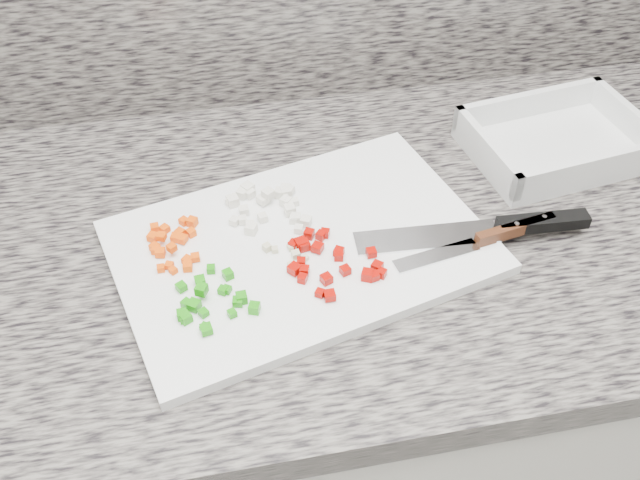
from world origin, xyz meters
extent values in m
cube|color=silver|center=(0.00, 1.44, 0.43)|extent=(3.92, 0.62, 0.86)
cube|color=#67625B|center=(0.00, 1.44, 0.88)|extent=(3.96, 0.64, 0.04)
cube|color=white|center=(-0.03, 1.40, 0.91)|extent=(0.50, 0.40, 0.01)
cube|color=#F04B05|center=(-0.20, 1.38, 0.92)|extent=(0.01, 0.01, 0.01)
cube|color=#F04B05|center=(-0.15, 1.45, 0.92)|extent=(0.02, 0.02, 0.01)
cube|color=#F04B05|center=(-0.20, 1.44, 0.92)|extent=(0.02, 0.02, 0.01)
cube|color=#F04B05|center=(-0.20, 1.45, 0.92)|extent=(0.01, 0.01, 0.01)
cube|color=#F04B05|center=(-0.17, 1.43, 0.92)|extent=(0.02, 0.02, 0.01)
cube|color=#F04B05|center=(-0.20, 1.41, 0.92)|extent=(0.01, 0.01, 0.01)
cube|color=#F04B05|center=(-0.18, 1.43, 0.92)|extent=(0.01, 0.01, 0.01)
cube|color=#F04B05|center=(-0.16, 1.46, 0.92)|extent=(0.01, 0.01, 0.01)
cube|color=#F04B05|center=(-0.18, 1.41, 0.93)|extent=(0.01, 0.01, 0.01)
cube|color=#F04B05|center=(-0.18, 1.38, 0.92)|extent=(0.01, 0.01, 0.01)
cube|color=#F04B05|center=(-0.19, 1.45, 0.92)|extent=(0.01, 0.01, 0.01)
cube|color=#F04B05|center=(-0.15, 1.39, 0.92)|extent=(0.01, 0.01, 0.01)
cube|color=#F04B05|center=(-0.19, 1.43, 0.93)|extent=(0.01, 0.01, 0.01)
cube|color=#F04B05|center=(-0.16, 1.44, 0.92)|extent=(0.01, 0.01, 0.01)
cube|color=#F04B05|center=(-0.16, 1.38, 0.92)|extent=(0.01, 0.01, 0.01)
cube|color=#F04B05|center=(-0.16, 1.39, 0.92)|extent=(0.02, 0.02, 0.01)
cube|color=#F04B05|center=(-0.19, 1.41, 0.92)|extent=(0.01, 0.01, 0.01)
cube|color=#F04B05|center=(-0.17, 1.44, 0.92)|extent=(0.01, 0.01, 0.01)
cube|color=#F04B05|center=(-0.19, 1.38, 0.92)|extent=(0.01, 0.01, 0.01)
cube|color=#F04B05|center=(-0.20, 1.42, 0.92)|extent=(0.01, 0.01, 0.01)
cube|color=silver|center=(-0.08, 1.50, 0.92)|extent=(0.02, 0.02, 0.01)
cube|color=silver|center=(-0.10, 1.48, 0.92)|extent=(0.02, 0.02, 0.01)
cube|color=silver|center=(-0.05, 1.48, 0.93)|extent=(0.02, 0.02, 0.01)
cube|color=silver|center=(-0.10, 1.45, 0.92)|extent=(0.01, 0.01, 0.01)
cube|color=silver|center=(-0.04, 1.49, 0.92)|extent=(0.02, 0.02, 0.01)
cube|color=silver|center=(-0.07, 1.44, 0.92)|extent=(0.01, 0.01, 0.01)
cube|color=silver|center=(-0.09, 1.46, 0.92)|extent=(0.01, 0.01, 0.01)
cube|color=silver|center=(-0.03, 1.49, 0.92)|extent=(0.01, 0.01, 0.01)
cube|color=silver|center=(-0.02, 1.44, 0.92)|extent=(0.01, 0.01, 0.01)
cube|color=silver|center=(-0.09, 1.50, 0.92)|extent=(0.02, 0.02, 0.01)
cube|color=silver|center=(-0.01, 1.43, 0.92)|extent=(0.02, 0.02, 0.01)
cube|color=silver|center=(-0.03, 1.45, 0.92)|extent=(0.01, 0.01, 0.01)
cube|color=silver|center=(-0.09, 1.45, 0.92)|extent=(0.01, 0.01, 0.01)
cube|color=silver|center=(-0.10, 1.48, 0.92)|extent=(0.02, 0.02, 0.01)
cube|color=silver|center=(-0.08, 1.43, 0.92)|extent=(0.02, 0.02, 0.01)
cube|color=silver|center=(-0.08, 1.49, 0.92)|extent=(0.02, 0.02, 0.01)
cube|color=silver|center=(-0.08, 1.43, 0.92)|extent=(0.01, 0.01, 0.01)
cube|color=silver|center=(-0.03, 1.47, 0.92)|extent=(0.02, 0.02, 0.01)
cube|color=silver|center=(-0.03, 1.43, 0.92)|extent=(0.01, 0.01, 0.01)
cube|color=silver|center=(-0.03, 1.48, 0.92)|extent=(0.02, 0.02, 0.01)
cube|color=silver|center=(-0.02, 1.42, 0.92)|extent=(0.01, 0.01, 0.01)
cube|color=silver|center=(-0.06, 1.48, 0.92)|extent=(0.02, 0.02, 0.01)
cube|color=silver|center=(-0.03, 1.45, 0.92)|extent=(0.01, 0.01, 0.01)
cube|color=silver|center=(-0.03, 1.49, 0.92)|extent=(0.02, 0.02, 0.01)
cube|color=silver|center=(-0.03, 1.49, 0.92)|extent=(0.02, 0.02, 0.01)
cube|color=silver|center=(-0.02, 1.47, 0.92)|extent=(0.01, 0.01, 0.01)
cube|color=silver|center=(-0.03, 1.46, 0.92)|extent=(0.01, 0.01, 0.01)
cube|color=#1B880C|center=(-0.09, 1.30, 0.92)|extent=(0.02, 0.02, 0.01)
cube|color=#1B880C|center=(-0.17, 1.35, 0.92)|extent=(0.01, 0.01, 0.01)
cube|color=#1B880C|center=(-0.13, 1.33, 0.92)|extent=(0.01, 0.01, 0.01)
cube|color=#1B880C|center=(-0.15, 1.30, 0.92)|extent=(0.01, 0.01, 0.01)
cube|color=#1B880C|center=(-0.11, 1.32, 0.92)|extent=(0.01, 0.01, 0.01)
cube|color=#1B880C|center=(-0.14, 1.37, 0.92)|extent=(0.01, 0.01, 0.01)
cube|color=#1B880C|center=(-0.15, 1.33, 0.93)|extent=(0.02, 0.02, 0.01)
cube|color=#1B880C|center=(-0.17, 1.30, 0.92)|extent=(0.01, 0.01, 0.01)
cube|color=#1B880C|center=(-0.17, 1.30, 0.92)|extent=(0.02, 0.02, 0.01)
cube|color=#1B880C|center=(-0.11, 1.31, 0.92)|extent=(0.01, 0.01, 0.01)
cube|color=#1B880C|center=(-0.15, 1.35, 0.92)|extent=(0.01, 0.01, 0.01)
cube|color=#1B880C|center=(-0.15, 1.28, 0.92)|extent=(0.01, 0.01, 0.01)
cube|color=#1B880C|center=(-0.12, 1.36, 0.92)|extent=(0.01, 0.01, 0.01)
cube|color=#1B880C|center=(-0.17, 1.32, 0.92)|extent=(0.01, 0.01, 0.01)
cube|color=#1B880C|center=(-0.15, 1.28, 0.92)|extent=(0.01, 0.01, 0.01)
cube|color=#1B880C|center=(-0.16, 1.32, 0.92)|extent=(0.02, 0.02, 0.01)
cube|color=#1B880C|center=(-0.12, 1.30, 0.92)|extent=(0.01, 0.01, 0.01)
cube|color=#1B880C|center=(-0.12, 1.33, 0.92)|extent=(0.01, 0.01, 0.01)
cube|color=#1B880C|center=(-0.17, 1.30, 0.92)|extent=(0.01, 0.01, 0.01)
cube|color=#9D0802|center=(0.06, 1.33, 0.92)|extent=(0.02, 0.02, 0.01)
cube|color=#9D0802|center=(0.01, 1.36, 0.92)|extent=(0.01, 0.01, 0.01)
cube|color=#9D0802|center=(0.05, 1.32, 0.92)|extent=(0.01, 0.01, 0.01)
cube|color=#9D0802|center=(-0.03, 1.39, 0.92)|extent=(0.02, 0.02, 0.01)
cube|color=#9D0802|center=(-0.04, 1.35, 0.92)|extent=(0.02, 0.02, 0.01)
cube|color=#9D0802|center=(0.02, 1.37, 0.92)|extent=(0.02, 0.02, 0.01)
cube|color=#9D0802|center=(-0.03, 1.36, 0.92)|extent=(0.01, 0.01, 0.01)
cube|color=#9D0802|center=(0.04, 1.32, 0.92)|extent=(0.02, 0.02, 0.01)
cube|color=#9D0802|center=(-0.02, 1.31, 0.92)|extent=(0.01, 0.01, 0.01)
cube|color=#9D0802|center=(0.06, 1.32, 0.92)|extent=(0.01, 0.01, 0.01)
cube|color=#9D0802|center=(-0.03, 1.33, 0.92)|extent=(0.01, 0.01, 0.01)
cube|color=#9D0802|center=(0.00, 1.40, 0.92)|extent=(0.01, 0.01, 0.01)
cube|color=#9D0802|center=(0.01, 1.40, 0.92)|extent=(0.01, 0.01, 0.01)
cube|color=#9D0802|center=(-0.03, 1.34, 0.92)|extent=(0.01, 0.01, 0.01)
cube|color=#9D0802|center=(-0.01, 1.33, 0.92)|extent=(0.02, 0.02, 0.01)
cube|color=#9D0802|center=(-0.04, 1.39, 0.92)|extent=(0.01, 0.01, 0.01)
cube|color=#9D0802|center=(-0.01, 1.38, 0.92)|extent=(0.02, 0.02, 0.01)
cube|color=#9D0802|center=(0.02, 1.34, 0.92)|extent=(0.01, 0.01, 0.01)
cube|color=#9D0802|center=(-0.01, 1.40, 0.92)|extent=(0.02, 0.02, 0.01)
cube|color=#9D0802|center=(0.05, 1.36, 0.92)|extent=(0.01, 0.01, 0.01)
cube|color=#9D0802|center=(-0.01, 1.30, 0.92)|extent=(0.01, 0.01, 0.01)
cube|color=#9D0802|center=(-0.02, 1.39, 0.92)|extent=(0.02, 0.02, 0.01)
cube|color=beige|center=(-0.04, 1.37, 0.92)|extent=(0.01, 0.01, 0.01)
cube|color=beige|center=(-0.04, 1.39, 0.92)|extent=(0.01, 0.01, 0.01)
cube|color=beige|center=(-0.06, 1.39, 0.92)|extent=(0.01, 0.01, 0.01)
cube|color=beige|center=(-0.04, 1.35, 0.92)|extent=(0.01, 0.01, 0.01)
cube|color=beige|center=(-0.04, 1.36, 0.92)|extent=(0.01, 0.01, 0.01)
cube|color=beige|center=(-0.02, 1.37, 0.92)|extent=(0.01, 0.01, 0.01)
cube|color=beige|center=(-0.07, 1.39, 0.92)|extent=(0.01, 0.01, 0.01)
cube|color=beige|center=(-0.04, 1.39, 0.92)|extent=(0.01, 0.01, 0.01)
cube|color=silver|center=(0.13, 1.37, 0.92)|extent=(0.18, 0.05, 0.00)
cube|color=black|center=(0.28, 1.37, 0.92)|extent=(0.12, 0.03, 0.02)
cylinder|color=silver|center=(0.28, 1.37, 0.93)|extent=(0.01, 0.01, 0.00)
cube|color=silver|center=(0.13, 1.34, 0.92)|extent=(0.11, 0.04, 0.00)
cube|color=#4C2213|center=(0.24, 1.36, 0.92)|extent=(0.11, 0.03, 0.02)
cylinder|color=silver|center=(0.24, 1.36, 0.93)|extent=(0.01, 0.01, 0.00)
cube|color=silver|center=(0.37, 1.53, 0.91)|extent=(0.27, 0.21, 0.01)
cube|color=silver|center=(0.36, 1.61, 0.93)|extent=(0.24, 0.05, 0.04)
cube|color=silver|center=(0.38, 1.44, 0.93)|extent=(0.24, 0.05, 0.04)
cube|color=silver|center=(0.48, 1.54, 0.93)|extent=(0.04, 0.17, 0.04)
cube|color=silver|center=(0.25, 1.51, 0.93)|extent=(0.04, 0.17, 0.04)
camera|label=1|loc=(-0.12, 0.78, 1.53)|focal=40.00mm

